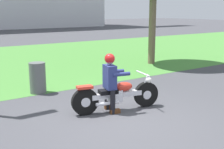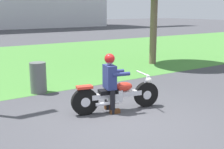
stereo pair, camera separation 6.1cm
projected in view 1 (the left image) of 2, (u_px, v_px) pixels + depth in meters
name	position (u px, v px, depth m)	size (l,w,h in m)	color
ground	(125.00, 122.00, 6.33)	(120.00, 120.00, 0.00)	#424247
grass_verge	(8.00, 62.00, 13.58)	(60.00, 12.00, 0.01)	#478438
motorcycle_lead	(117.00, 95.00, 6.97)	(2.19, 0.78, 0.87)	black
rider_lead	(110.00, 78.00, 6.82)	(0.61, 0.54, 1.39)	black
trash_can	(38.00, 78.00, 8.45)	(0.47, 0.47, 0.90)	#595E5B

